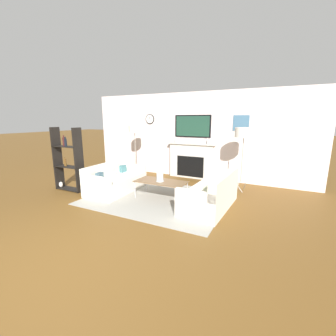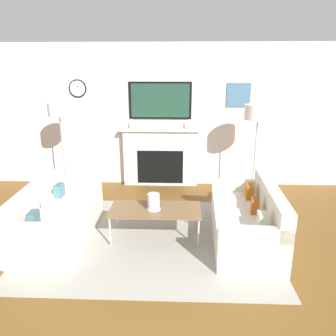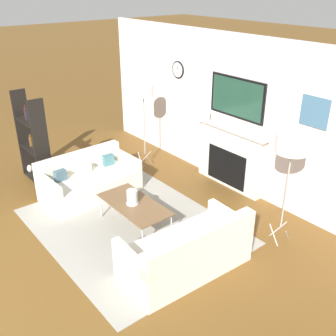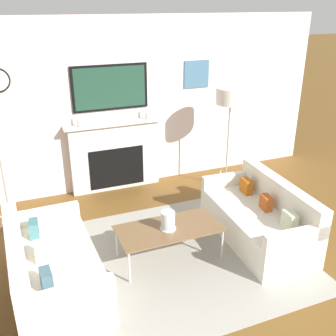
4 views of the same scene
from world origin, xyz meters
The scene contains 8 objects.
fireplace_wall centered at (0.00, 5.16, 1.23)m, with size 7.36×0.28×2.70m.
area_rug centered at (0.00, 2.88, 0.01)m, with size 3.22×2.54×0.01m.
couch_left centered at (-1.31, 2.88, 0.26)m, with size 0.92×1.67×0.72m.
couch_right centered at (1.31, 2.88, 0.28)m, with size 0.89×1.72×0.78m.
coffee_table centered at (0.06, 2.91, 0.40)m, with size 1.23×0.60×0.43m.
hurricane_candle centered at (0.04, 2.89, 0.53)m, with size 0.19×0.19×0.22m.
floor_lamp_left centered at (-1.68, 4.37, 1.54)m, with size 0.37×0.37×1.69m.
floor_lamp_right centered at (1.68, 4.37, 1.53)m, with size 0.46×0.46×1.68m.
Camera 2 is at (0.39, -1.14, 2.25)m, focal length 35.00 mm.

